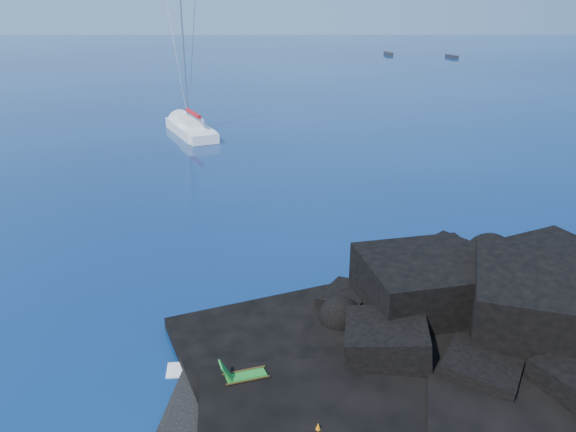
# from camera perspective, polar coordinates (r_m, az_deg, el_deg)

# --- Properties ---
(ground) EXTENTS (400.00, 400.00, 0.00)m
(ground) POSITION_cam_1_polar(r_m,az_deg,el_deg) (20.07, -12.96, -19.74)
(ground) COLOR #04113B
(ground) RESTS_ON ground
(headland) EXTENTS (24.00, 24.00, 3.60)m
(headland) POSITION_cam_1_polar(r_m,az_deg,el_deg) (23.76, 22.19, -13.66)
(headland) COLOR black
(headland) RESTS_ON ground
(beach) EXTENTS (9.08, 6.86, 0.70)m
(beach) POSITION_cam_1_polar(r_m,az_deg,el_deg) (20.04, 0.78, -19.14)
(beach) COLOR black
(beach) RESTS_ON ground
(surf_foam) EXTENTS (10.00, 8.00, 0.06)m
(surf_foam) POSITION_cam_1_polar(r_m,az_deg,el_deg) (23.66, 1.71, -12.01)
(surf_foam) COLOR white
(surf_foam) RESTS_ON ground
(sailboat) EXTENTS (8.20, 13.46, 14.16)m
(sailboat) POSITION_cam_1_polar(r_m,az_deg,el_deg) (58.51, -9.89, 8.23)
(sailboat) COLOR white
(sailboat) RESTS_ON ground
(deck_chair) EXTENTS (1.73, 1.14, 1.10)m
(deck_chair) POSITION_cam_1_polar(r_m,az_deg,el_deg) (20.30, -4.31, -15.36)
(deck_chair) COLOR #1B7D25
(deck_chair) RESTS_ON beach
(towel) EXTENTS (1.71, 0.85, 0.04)m
(towel) POSITION_cam_1_polar(r_m,az_deg,el_deg) (19.32, 6.77, -19.71)
(towel) COLOR silver
(towel) RESTS_ON beach
(sunbather) EXTENTS (1.62, 0.47, 0.23)m
(sunbather) POSITION_cam_1_polar(r_m,az_deg,el_deg) (19.23, 6.79, -19.41)
(sunbather) COLOR tan
(sunbather) RESTS_ON towel
(marker_cone) EXTENTS (0.34, 0.34, 0.51)m
(marker_cone) POSITION_cam_1_polar(r_m,az_deg,el_deg) (18.48, 3.07, -20.87)
(marker_cone) COLOR orange
(marker_cone) RESTS_ON beach
(distant_boat_a) EXTENTS (1.52, 4.80, 0.64)m
(distant_boat_a) POSITION_cam_1_polar(r_m,az_deg,el_deg) (141.65, 10.16, 15.82)
(distant_boat_a) COLOR #222227
(distant_boat_a) RESTS_ON ground
(distant_boat_b) EXTENTS (1.96, 4.63, 0.60)m
(distant_boat_b) POSITION_cam_1_polar(r_m,az_deg,el_deg) (138.20, 16.30, 15.19)
(distant_boat_b) COLOR #222227
(distant_boat_b) RESTS_ON ground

